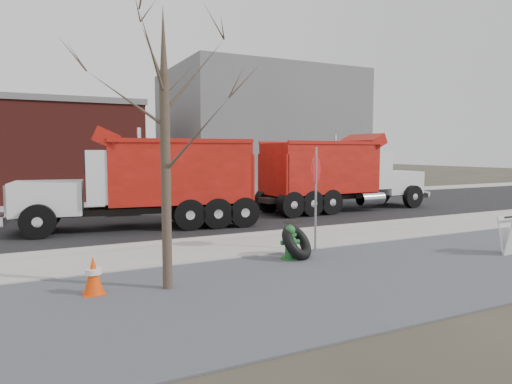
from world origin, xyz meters
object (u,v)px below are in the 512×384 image
fire_hydrant (290,244)px  dump_truck_red_a (339,172)px  truck_tire (297,242)px  stop_sign (316,181)px  dump_truck_red_b (150,178)px

fire_hydrant → dump_truck_red_a: dump_truck_red_a is taller
truck_tire → stop_sign: bearing=30.7°
fire_hydrant → stop_sign: 1.87m
stop_sign → dump_truck_red_b: dump_truck_red_b is taller
truck_tire → dump_truck_red_b: 6.50m
truck_tire → dump_truck_red_b: (-2.07, 6.03, 1.27)m
dump_truck_red_a → stop_sign: bearing=-132.9°
truck_tire → dump_truck_red_b: size_ratio=0.15×
dump_truck_red_a → dump_truck_red_b: bearing=-176.4°
fire_hydrant → truck_tire: size_ratio=0.72×
fire_hydrant → truck_tire: bearing=2.2°
truck_tire → stop_sign: 1.76m
truck_tire → dump_truck_red_a: 9.47m
stop_sign → dump_truck_red_b: 6.25m
dump_truck_red_b → truck_tire: bearing=116.4°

